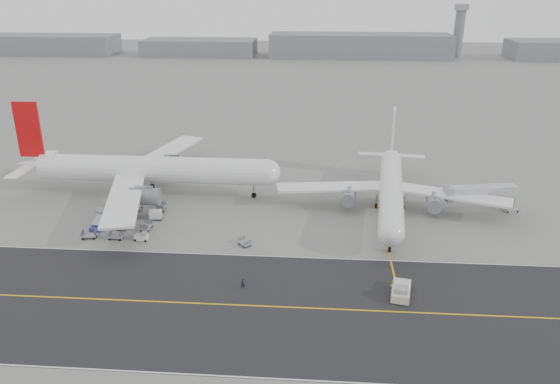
# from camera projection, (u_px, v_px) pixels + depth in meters

# --- Properties ---
(ground) EXTENTS (700.00, 700.00, 0.00)m
(ground) POSITION_uv_depth(u_px,v_px,m) (223.00, 249.00, 99.58)
(ground) COLOR gray
(ground) RESTS_ON ground
(taxiway) EXTENTS (220.00, 59.00, 0.03)m
(taxiway) POSITION_uv_depth(u_px,v_px,m) (236.00, 305.00, 82.54)
(taxiway) COLOR #252527
(taxiway) RESTS_ON ground
(horizon_buildings) EXTENTS (520.00, 28.00, 28.00)m
(horizon_buildings) POSITION_uv_depth(u_px,v_px,m) (343.00, 57.00, 338.63)
(horizon_buildings) COLOR slate
(horizon_buildings) RESTS_ON ground
(control_tower) EXTENTS (7.00, 7.00, 31.25)m
(control_tower) POSITION_uv_depth(u_px,v_px,m) (459.00, 30.00, 332.41)
(control_tower) COLOR slate
(control_tower) RESTS_ON ground
(airliner_a) EXTENTS (60.77, 60.11, 20.96)m
(airliner_a) POSITION_uv_depth(u_px,v_px,m) (147.00, 169.00, 122.44)
(airliner_a) COLOR white
(airliner_a) RESTS_ON ground
(airliner_b) EXTENTS (48.65, 49.42, 17.07)m
(airliner_b) POSITION_uv_depth(u_px,v_px,m) (391.00, 188.00, 114.80)
(airliner_b) COLOR white
(airliner_b) RESTS_ON ground
(pushback_tug) EXTENTS (3.77, 7.69, 2.16)m
(pushback_tug) POSITION_uv_depth(u_px,v_px,m) (401.00, 291.00, 84.59)
(pushback_tug) COLOR beige
(pushback_tug) RESTS_ON ground
(jet_bridge) EXTENTS (16.15, 5.59, 6.02)m
(jet_bridge) POSITION_uv_depth(u_px,v_px,m) (482.00, 194.00, 113.68)
(jet_bridge) COLOR gray
(jet_bridge) RESTS_ON ground
(gse_cluster) EXTENTS (18.63, 22.61, 2.07)m
(gse_cluster) POSITION_uv_depth(u_px,v_px,m) (127.00, 223.00, 109.87)
(gse_cluster) COLOR #A2A2A7
(gse_cluster) RESTS_ON ground
(stray_dolly) EXTENTS (2.63, 2.74, 1.45)m
(stray_dolly) POSITION_uv_depth(u_px,v_px,m) (244.00, 245.00, 100.86)
(stray_dolly) COLOR silver
(stray_dolly) RESTS_ON ground
(ground_crew_a) EXTENTS (0.63, 0.44, 1.63)m
(ground_crew_a) POSITION_uv_depth(u_px,v_px,m) (243.00, 284.00, 86.78)
(ground_crew_a) COLOR black
(ground_crew_a) RESTS_ON ground
(ground_crew_b) EXTENTS (0.88, 0.69, 1.79)m
(ground_crew_b) POSITION_uv_depth(u_px,v_px,m) (392.00, 286.00, 86.01)
(ground_crew_b) COLOR #E1F51C
(ground_crew_b) RESTS_ON ground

